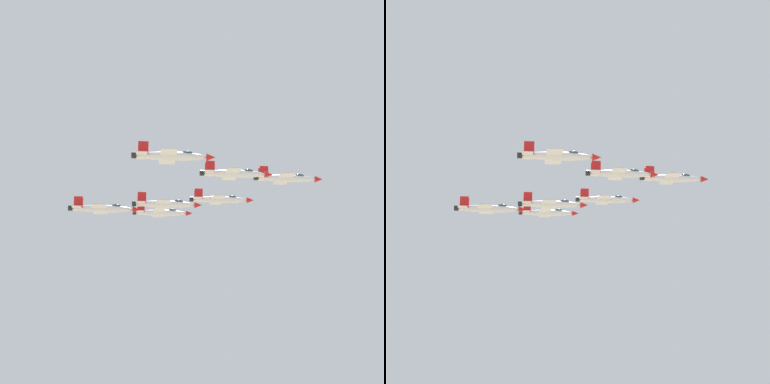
# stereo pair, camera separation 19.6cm
# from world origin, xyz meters

# --- Properties ---
(jet_lead) EXTENTS (18.86, 11.70, 3.97)m
(jet_lead) POSITION_xyz_m (19.38, -15.06, 107.36)
(jet_lead) COLOR white
(jet_left_wingman) EXTENTS (18.50, 11.53, 3.89)m
(jet_left_wingman) POSITION_xyz_m (5.12, 0.85, 104.46)
(jet_left_wingman) COLOR white
(jet_right_wingman) EXTENTS (18.13, 11.27, 3.81)m
(jet_right_wingman) POSITION_xyz_m (1.38, -26.56, 104.33)
(jet_right_wingman) COLOR white
(jet_left_outer) EXTENTS (18.23, 11.35, 3.84)m
(jet_left_outer) POSITION_xyz_m (-9.13, 16.76, 103.34)
(jet_left_outer) COLOR white
(jet_right_outer) EXTENTS (18.91, 11.73, 3.98)m
(jet_right_outer) POSITION_xyz_m (-16.62, -38.07, 104.08)
(jet_right_outer) COLOR white
(jet_slot_rear) EXTENTS (18.45, 11.43, 3.88)m
(jet_slot_rear) POSITION_xyz_m (-12.88, -10.65, 99.54)
(jet_slot_rear) COLOR white
(jet_trailing) EXTENTS (18.62, 11.53, 3.91)m
(jet_trailing) POSITION_xyz_m (-29.00, -8.45, 98.00)
(jet_trailing) COLOR white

